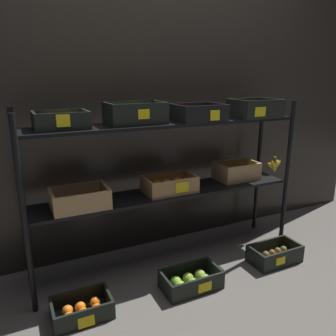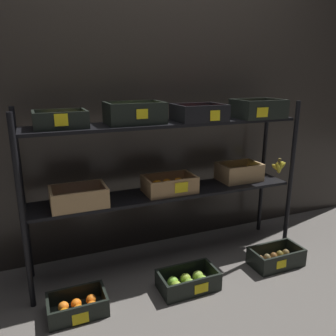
{
  "view_description": "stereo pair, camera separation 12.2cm",
  "coord_description": "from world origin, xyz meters",
  "px_view_note": "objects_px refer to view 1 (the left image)",
  "views": [
    {
      "loc": [
        -0.96,
        -1.99,
        1.32
      ],
      "look_at": [
        0.0,
        0.0,
        0.7
      ],
      "focal_mm": 36.03,
      "sensor_mm": 36.0,
      "label": 1
    },
    {
      "loc": [
        -0.84,
        -2.04,
        1.32
      ],
      "look_at": [
        0.0,
        0.0,
        0.7
      ],
      "focal_mm": 36.03,
      "sensor_mm": 36.0,
      "label": 2
    }
  ],
  "objects_px": {
    "display_rack": "(170,154)",
    "crate_ground_kiwi": "(274,255)",
    "crate_ground_apple_green": "(191,281)",
    "crate_ground_tangerine": "(82,310)"
  },
  "relations": [
    {
      "from": "display_rack",
      "to": "crate_ground_kiwi",
      "type": "xyz_separation_m",
      "value": [
        0.68,
        -0.35,
        -0.75
      ]
    },
    {
      "from": "display_rack",
      "to": "crate_ground_apple_green",
      "type": "bearing_deg",
      "value": -94.03
    },
    {
      "from": "display_rack",
      "to": "crate_ground_apple_green",
      "type": "xyz_separation_m",
      "value": [
        -0.03,
        -0.36,
        -0.75
      ]
    },
    {
      "from": "crate_ground_apple_green",
      "to": "crate_ground_tangerine",
      "type": "bearing_deg",
      "value": 177.32
    },
    {
      "from": "crate_ground_kiwi",
      "to": "crate_ground_apple_green",
      "type": "bearing_deg",
      "value": -179.31
    },
    {
      "from": "display_rack",
      "to": "crate_ground_kiwi",
      "type": "distance_m",
      "value": 1.07
    },
    {
      "from": "display_rack",
      "to": "crate_ground_kiwi",
      "type": "height_order",
      "value": "display_rack"
    },
    {
      "from": "display_rack",
      "to": "crate_ground_tangerine",
      "type": "xyz_separation_m",
      "value": [
        -0.71,
        -0.33,
        -0.76
      ]
    },
    {
      "from": "crate_ground_tangerine",
      "to": "crate_ground_kiwi",
      "type": "height_order",
      "value": "crate_ground_kiwi"
    },
    {
      "from": "display_rack",
      "to": "crate_ground_apple_green",
      "type": "relative_size",
      "value": 5.33
    }
  ]
}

